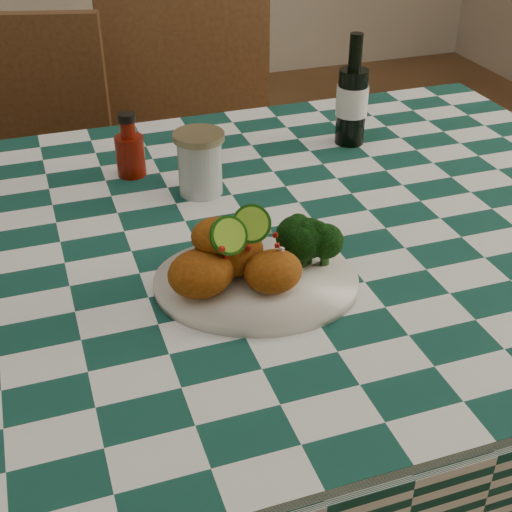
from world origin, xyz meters
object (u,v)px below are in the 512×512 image
object	(u,v)px
dining_table	(205,417)
plate	(256,283)
fried_chicken_pile	(242,248)
beer_bottle	(353,90)
wooden_chair_left	(24,227)
ketchup_bottle	(129,145)
mason_jar	(200,163)
wooden_chair_right	(207,177)

from	to	relation	value
dining_table	plate	bearing A→B (deg)	-72.54
fried_chicken_pile	beer_bottle	xyz separation A→B (m)	(0.37, 0.43, 0.04)
plate	wooden_chair_left	bearing A→B (deg)	110.78
ketchup_bottle	wooden_chair_left	xyz separation A→B (m)	(-0.22, 0.43, -0.37)
plate	fried_chicken_pile	bearing A→B (deg)	180.00
mason_jar	wooden_chair_right	distance (m)	0.69
ketchup_bottle	beer_bottle	distance (m)	0.45
ketchup_bottle	mason_jar	bearing A→B (deg)	-47.03
fried_chicken_pile	wooden_chair_right	xyz separation A→B (m)	(0.19, 0.91, -0.34)
plate	wooden_chair_right	distance (m)	0.96
ketchup_bottle	beer_bottle	bearing A→B (deg)	0.54
wooden_chair_left	plate	bearing A→B (deg)	-54.50
ketchup_bottle	mason_jar	distance (m)	0.15
mason_jar	ketchup_bottle	bearing A→B (deg)	132.97
fried_chicken_pile	wooden_chair_right	size ratio (longest dim) A/B	0.17
mason_jar	wooden_chair_left	bearing A→B (deg)	121.33
fried_chicken_pile	beer_bottle	size ratio (longest dim) A/B	0.77
ketchup_bottle	wooden_chair_right	xyz separation A→B (m)	(0.27, 0.48, -0.33)
plate	wooden_chair_right	xyz separation A→B (m)	(0.17, 0.91, -0.28)
fried_chicken_pile	wooden_chair_left	bearing A→B (deg)	109.54
dining_table	plate	world-z (taller)	plate
fried_chicken_pile	mason_jar	world-z (taller)	fried_chicken_pile
dining_table	wooden_chair_right	xyz separation A→B (m)	(0.22, 0.75, 0.12)
mason_jar	wooden_chair_left	size ratio (longest dim) A/B	0.12
wooden_chair_right	wooden_chair_left	bearing A→B (deg)	-171.14
fried_chicken_pile	wooden_chair_left	world-z (taller)	wooden_chair_left
fried_chicken_pile	wooden_chair_right	bearing A→B (deg)	78.26
wooden_chair_left	mason_jar	bearing A→B (deg)	-43.95
plate	mason_jar	xyz separation A→B (m)	(0.00, 0.32, 0.05)
plate	fried_chicken_pile	distance (m)	0.07
plate	wooden_chair_right	bearing A→B (deg)	79.54
fried_chicken_pile	dining_table	bearing A→B (deg)	100.31
plate	wooden_chair_left	distance (m)	0.97
ketchup_bottle	wooden_chair_right	size ratio (longest dim) A/B	0.12
beer_bottle	wooden_chair_right	world-z (taller)	wooden_chair_right
fried_chicken_pile	wooden_chair_right	distance (m)	0.99
beer_bottle	wooden_chair_right	distance (m)	0.64
ketchup_bottle	beer_bottle	xyz separation A→B (m)	(0.45, 0.00, 0.05)
fried_chicken_pile	beer_bottle	distance (m)	0.57
ketchup_bottle	wooden_chair_left	size ratio (longest dim) A/B	0.13
fried_chicken_pile	mason_jar	bearing A→B (deg)	85.53
beer_bottle	fried_chicken_pile	bearing A→B (deg)	-130.71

